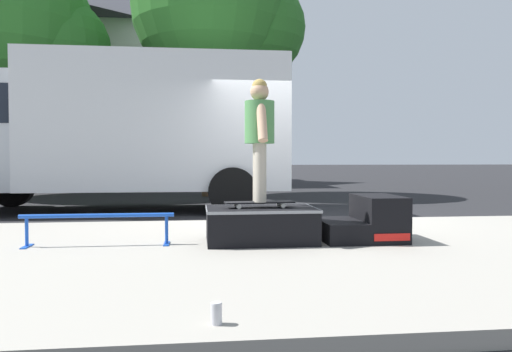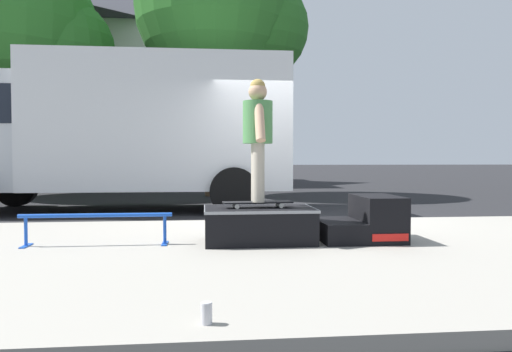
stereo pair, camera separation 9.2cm
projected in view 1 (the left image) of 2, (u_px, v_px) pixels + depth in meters
ground_plane at (290, 222)px, 8.17m from camera, size 140.00×140.00×0.00m
sidewalk_slab at (343, 254)px, 5.19m from camera, size 50.00×5.00×0.12m
skate_box at (261, 224)px, 5.55m from camera, size 1.23×0.82×0.39m
kicker_ramp at (367, 222)px, 5.70m from camera, size 0.91×0.82×0.51m
grind_rail at (98, 221)px, 5.32m from camera, size 1.63×0.28×0.35m
skateboard at (260, 203)px, 5.53m from camera, size 0.79×0.27×0.07m
skater_kid at (260, 130)px, 5.50m from camera, size 0.33×0.70×1.37m
soda_can at (216, 313)px, 2.80m from camera, size 0.07×0.07×0.13m
box_truck at (111, 127)px, 9.91m from camera, size 6.91×2.63×3.05m
street_tree_main at (220, 13)px, 13.77m from camera, size 4.87×4.43×7.50m
street_tree_neighbour at (15, 34)px, 13.60m from camera, size 5.30×4.82×7.06m
house_behind at (102, 83)px, 20.85m from camera, size 9.54×8.23×8.40m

